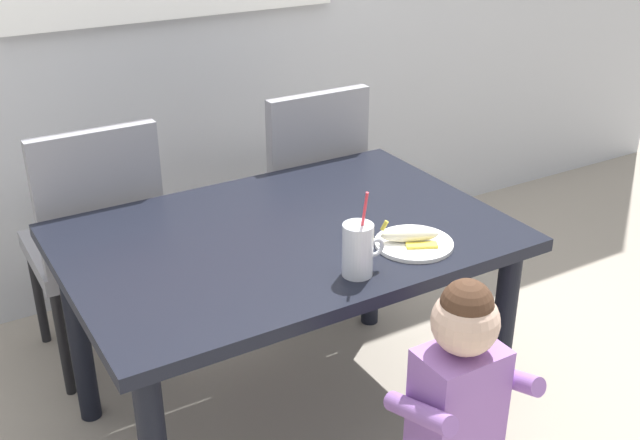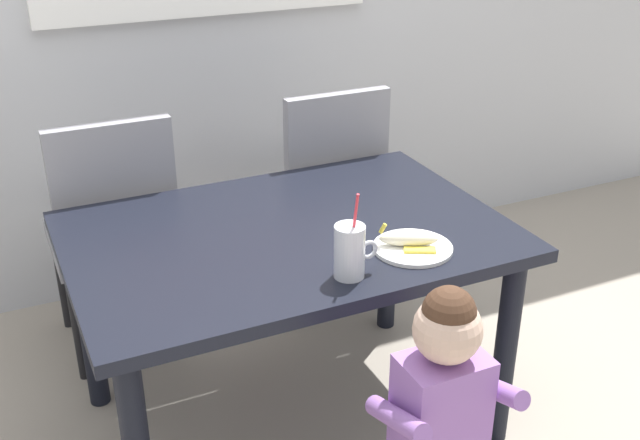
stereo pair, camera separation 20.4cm
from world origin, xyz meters
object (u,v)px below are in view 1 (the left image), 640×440
dining_chair_left (97,234)px  peeled_banana (410,235)px  milk_cup (358,252)px  snack_plate (414,244)px  dining_table (287,260)px  toddler_standing (459,388)px  dining_chair_right (304,187)px

dining_chair_left → peeled_banana: 1.15m
milk_cup → snack_plate: bearing=13.9°
peeled_banana → dining_chair_left: bearing=127.2°
snack_plate → milk_cup: bearing=-166.1°
dining_chair_left → peeled_banana: (0.68, -0.90, 0.21)m
dining_table → milk_cup: 0.37m
toddler_standing → milk_cup: bearing=105.0°
dining_chair_left → milk_cup: 1.10m
dining_chair_left → peeled_banana: size_ratio=5.59×
snack_plate → peeled_banana: bearing=137.6°
toddler_standing → peeled_banana: 0.48m
dining_table → dining_chair_left: bearing=123.1°
dining_table → toddler_standing: (0.13, -0.67, -0.09)m
dining_chair_left → snack_plate: (0.69, -0.91, 0.18)m
peeled_banana → milk_cup: bearing=-163.8°
dining_chair_left → toddler_standing: dining_chair_left is taller
dining_chair_right → snack_plate: size_ratio=4.17×
dining_table → dining_chair_right: bearing=56.3°
dining_table → dining_chair_right: (0.42, 0.63, -0.08)m
dining_chair_right → snack_plate: 0.93m
snack_plate → peeled_banana: peeled_banana is taller
toddler_standing → peeled_banana: size_ratio=4.88×
dining_chair_left → milk_cup: size_ratio=3.82×
peeled_banana → dining_table: bearing=135.7°
dining_table → dining_chair_right: dining_chair_right is taller
dining_chair_right → dining_chair_left: bearing=-0.4°
toddler_standing → snack_plate: bearing=70.1°
dining_chair_right → peeled_banana: (-0.15, -0.89, 0.21)m
dining_chair_left → snack_plate: dining_chair_left is taller
milk_cup → dining_chair_left: bearing=115.4°
dining_chair_left → dining_chair_right: same height
toddler_standing → peeled_banana: bearing=71.5°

